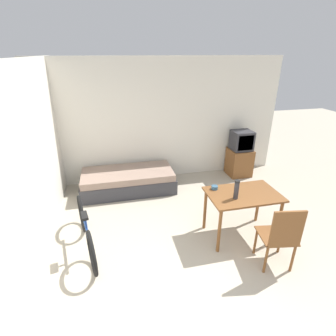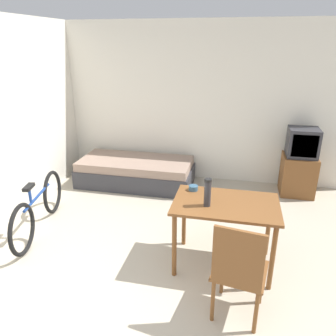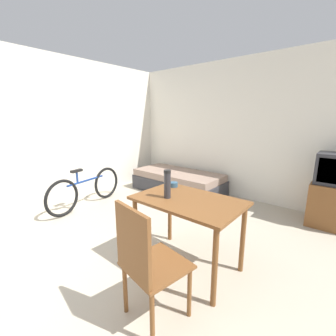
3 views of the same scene
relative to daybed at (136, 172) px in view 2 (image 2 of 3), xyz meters
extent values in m
cube|color=silver|center=(0.91, 0.57, 1.13)|extent=(5.51, 0.06, 2.70)
cube|color=silver|center=(-1.37, -1.36, 1.13)|extent=(0.06, 4.79, 2.70)
cube|color=#333338|center=(0.00, 0.00, -0.07)|extent=(1.96, 0.91, 0.31)
cube|color=gray|center=(0.00, 0.00, 0.16)|extent=(1.90, 0.88, 0.14)
cube|color=brown|center=(2.69, 0.20, 0.10)|extent=(0.52, 0.51, 0.65)
cube|color=#2D2D33|center=(2.69, 0.20, 0.65)|extent=(0.46, 0.42, 0.45)
cube|color=black|center=(2.69, -0.01, 0.65)|extent=(0.37, 0.01, 0.35)
cube|color=brown|center=(1.63, -1.94, 0.54)|extent=(1.10, 0.71, 0.03)
cylinder|color=brown|center=(1.14, -2.24, 0.15)|extent=(0.05, 0.05, 0.74)
cylinder|color=brown|center=(2.12, -2.24, 0.15)|extent=(0.05, 0.05, 0.74)
cylinder|color=brown|center=(1.14, -1.64, 0.15)|extent=(0.05, 0.05, 0.74)
cylinder|color=brown|center=(2.12, -1.64, 0.15)|extent=(0.05, 0.05, 0.74)
cube|color=brown|center=(1.80, -2.61, 0.23)|extent=(0.52, 0.52, 0.02)
cube|color=brown|center=(1.77, -2.82, 0.51)|extent=(0.42, 0.10, 0.53)
cylinder|color=brown|center=(2.02, -2.46, 0.00)|extent=(0.04, 0.04, 0.45)
cylinder|color=brown|center=(1.65, -2.40, 0.00)|extent=(0.04, 0.04, 0.45)
cylinder|color=brown|center=(1.96, -2.83, 0.00)|extent=(0.04, 0.04, 0.45)
cylinder|color=brown|center=(1.59, -2.77, 0.00)|extent=(0.04, 0.04, 0.45)
torus|color=black|center=(-0.87, -1.22, 0.09)|extent=(0.17, 0.62, 0.62)
torus|color=black|center=(-0.67, -2.22, 0.09)|extent=(0.17, 0.62, 0.62)
cylinder|color=navy|center=(-0.77, -1.72, 0.26)|extent=(0.19, 0.78, 0.04)
cylinder|color=navy|center=(-0.74, -1.90, 0.36)|extent=(0.04, 0.04, 0.20)
cube|color=black|center=(-0.74, -1.90, 0.48)|extent=(0.12, 0.21, 0.04)
cylinder|color=#2D2D33|center=(1.44, -2.05, 0.70)|extent=(0.07, 0.07, 0.30)
cylinder|color=black|center=(1.44, -2.05, 0.84)|extent=(0.07, 0.07, 0.03)
cylinder|color=#335670|center=(1.25, -1.71, 0.58)|extent=(0.10, 0.10, 0.06)
camera|label=1|loc=(-0.30, -5.10, 2.55)|focal=28.00mm
camera|label=2|loc=(1.69, -5.06, 2.13)|focal=35.00mm
camera|label=3|loc=(2.88, -3.75, 1.37)|focal=24.00mm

